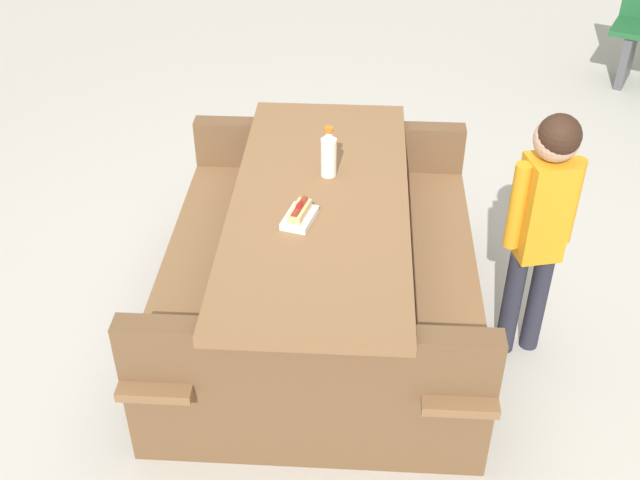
# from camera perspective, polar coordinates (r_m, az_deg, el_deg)

# --- Properties ---
(ground_plane) EXTENTS (30.00, 30.00, 0.00)m
(ground_plane) POSITION_cam_1_polar(r_m,az_deg,el_deg) (3.84, 0.00, -6.35)
(ground_plane) COLOR #B7B2A8
(ground_plane) RESTS_ON ground
(picnic_table) EXTENTS (2.09, 1.80, 0.75)m
(picnic_table) POSITION_cam_1_polar(r_m,az_deg,el_deg) (3.56, 0.00, -1.05)
(picnic_table) COLOR brown
(picnic_table) RESTS_ON ground
(soda_bottle) EXTENTS (0.07, 0.07, 0.24)m
(soda_bottle) POSITION_cam_1_polar(r_m,az_deg,el_deg) (3.49, 0.63, 6.29)
(soda_bottle) COLOR silver
(soda_bottle) RESTS_ON picnic_table
(hotdog_tray) EXTENTS (0.18, 0.11, 0.08)m
(hotdog_tray) POSITION_cam_1_polar(r_m,az_deg,el_deg) (3.22, -1.49, 1.86)
(hotdog_tray) COLOR white
(hotdog_tray) RESTS_ON picnic_table
(child_in_coat) EXTENTS (0.24, 0.27, 1.21)m
(child_in_coat) POSITION_cam_1_polar(r_m,az_deg,el_deg) (3.39, 15.85, 2.15)
(child_in_coat) COLOR #262633
(child_in_coat) RESTS_ON ground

